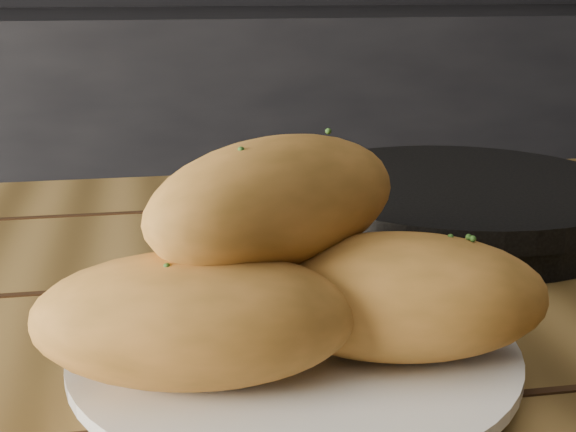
# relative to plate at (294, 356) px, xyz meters

# --- Properties ---
(counter) EXTENTS (2.80, 0.60, 0.90)m
(counter) POSITION_rel_plate_xyz_m (-0.32, 1.32, -0.31)
(counter) COLOR black
(counter) RESTS_ON ground
(plate) EXTENTS (0.26, 0.26, 0.02)m
(plate) POSITION_rel_plate_xyz_m (0.00, 0.00, 0.00)
(plate) COLOR silver
(plate) RESTS_ON table
(bread_rolls) EXTENTS (0.29, 0.23, 0.12)m
(bread_rolls) POSITION_rel_plate_xyz_m (-0.01, -0.00, 0.06)
(bread_rolls) COLOR #C98437
(bread_rolls) RESTS_ON plate
(skillet) EXTENTS (0.44, 0.31, 0.05)m
(skillet) POSITION_rel_plate_xyz_m (0.20, 0.25, 0.01)
(skillet) COLOR black
(skillet) RESTS_ON table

